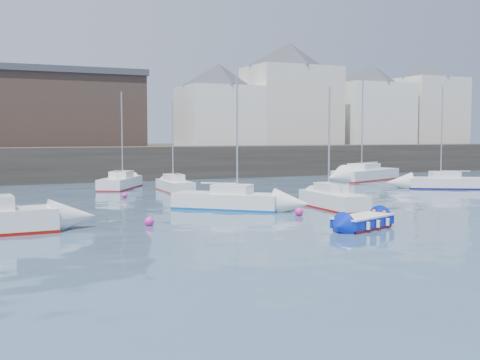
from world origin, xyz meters
name	(u,v)px	position (x,y,z in m)	size (l,w,h in m)	color
water	(367,239)	(0.00, 0.00, 0.00)	(220.00, 220.00, 0.00)	#2D4760
quay_wall	(136,163)	(0.00, 35.00, 1.50)	(90.00, 5.00, 3.00)	#28231E
land_strip	(97,158)	(0.00, 53.00, 1.40)	(90.00, 32.00, 2.80)	#28231E
bldg_east_a	(289,94)	(20.00, 42.00, 8.81)	(13.36, 13.36, 11.80)	beige
bldg_east_b	(370,104)	(31.00, 41.50, 7.87)	(11.88, 11.88, 9.95)	white
bldg_east_c	(427,102)	(40.00, 41.50, 8.37)	(11.14, 11.14, 10.95)	beige
bldg_east_d	(219,105)	(11.00, 41.50, 7.36)	(11.14, 11.14, 8.95)	white
warehouse	(55,109)	(-6.00, 43.00, 6.62)	(16.40, 10.40, 7.60)	#3D2D26
blue_dinghy	(363,221)	(1.33, 2.13, 0.33)	(3.38, 2.39, 0.59)	maroon
sailboat_b	(228,200)	(-1.22, 10.97, 0.50)	(5.65, 5.40, 7.62)	silver
sailboat_c	(333,200)	(4.10, 8.67, 0.51)	(1.90, 5.19, 6.73)	silver
sailboat_d	(448,182)	(19.13, 15.72, 0.47)	(6.23, 4.69, 7.74)	silver
sailboat_f	(175,185)	(-0.58, 21.98, 0.45)	(1.76, 5.00, 6.43)	silver
sailboat_g	(366,174)	(18.53, 25.25, 0.55)	(8.08, 5.25, 9.77)	silver
sailboat_h	(120,182)	(-3.55, 26.11, 0.48)	(4.55, 5.82, 7.35)	silver
buoy_near	(149,226)	(-6.82, 6.87, 0.00)	(0.43, 0.43, 0.43)	#F3249D
buoy_mid	(299,216)	(1.01, 7.05, 0.00)	(0.43, 0.43, 0.43)	#F3249D
buoy_far	(125,198)	(-4.92, 19.26, 0.00)	(0.36, 0.36, 0.36)	#F3249D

